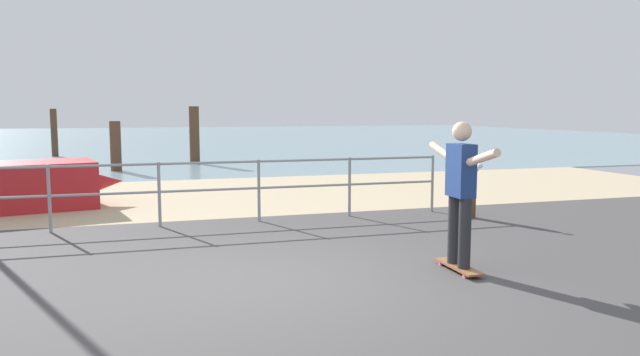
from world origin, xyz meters
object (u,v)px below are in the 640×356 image
Objects in this scene: skateboard at (458,267)px; bollard_short at (471,196)px; skateboarder at (461,185)px; seagull at (472,168)px.

skateboard is 1.00× the size of bollard_short.
skateboarder reaches higher than bollard_short.
seagull reaches higher than bollard_short.
seagull is (1.96, 2.97, -0.14)m from skateboarder.
skateboarder is at bearing -123.30° from bollard_short.
bollard_short is (1.96, 2.98, 0.33)m from skateboard.
seagull is (1.96, 2.97, 0.81)m from skateboard.
seagull is (0.00, -0.02, 0.48)m from bollard_short.
bollard_short is at bearing 105.53° from seagull.
seagull is at bearing 56.49° from skateboard.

